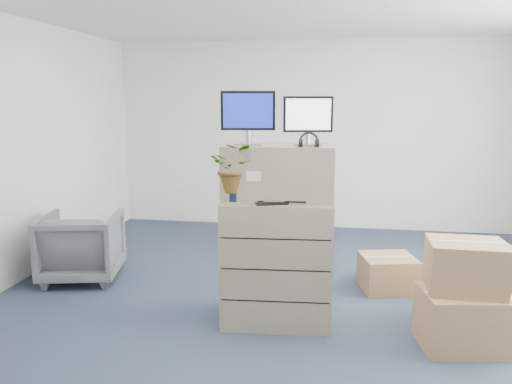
% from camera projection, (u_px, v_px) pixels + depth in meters
% --- Properties ---
extents(ground, '(7.00, 7.00, 0.00)m').
position_uv_depth(ground, '(292.00, 325.00, 4.35)').
color(ground, '#242B41').
rests_on(ground, ground).
extents(wall_back, '(6.00, 0.02, 2.80)m').
position_uv_depth(wall_back, '(314.00, 136.00, 7.51)').
color(wall_back, silver).
rests_on(wall_back, ground).
extents(filing_cabinet_lower, '(0.97, 0.63, 1.09)m').
position_uv_depth(filing_cabinet_lower, '(277.00, 261.00, 4.35)').
color(filing_cabinet_lower, gray).
rests_on(filing_cabinet_lower, ground).
extents(filing_cabinet_upper, '(0.97, 0.53, 0.47)m').
position_uv_depth(filing_cabinet_upper, '(278.00, 172.00, 4.26)').
color(filing_cabinet_upper, gray).
rests_on(filing_cabinet_upper, filing_cabinet_lower).
extents(monitor_left, '(0.46, 0.20, 0.45)m').
position_uv_depth(monitor_left, '(248.00, 115.00, 4.15)').
color(monitor_left, '#99999E').
rests_on(monitor_left, filing_cabinet_upper).
extents(monitor_right, '(0.41, 0.20, 0.41)m').
position_uv_depth(monitor_right, '(308.00, 118.00, 4.12)').
color(monitor_right, '#99999E').
rests_on(monitor_right, filing_cabinet_upper).
extents(headphones, '(0.16, 0.03, 0.16)m').
position_uv_depth(headphones, '(309.00, 142.00, 4.04)').
color(headphones, black).
rests_on(headphones, filing_cabinet_upper).
extents(keyboard, '(0.48, 0.33, 0.02)m').
position_uv_depth(keyboard, '(281.00, 201.00, 4.14)').
color(keyboard, black).
rests_on(keyboard, filing_cabinet_lower).
extents(mouse, '(0.11, 0.09, 0.03)m').
position_uv_depth(mouse, '(321.00, 201.00, 4.14)').
color(mouse, silver).
rests_on(mouse, filing_cabinet_lower).
extents(water_bottle, '(0.07, 0.07, 0.26)m').
position_uv_depth(water_bottle, '(291.00, 185.00, 4.24)').
color(water_bottle, '#979A9F').
rests_on(water_bottle, filing_cabinet_lower).
extents(phone_dock, '(0.06, 0.05, 0.14)m').
position_uv_depth(phone_dock, '(277.00, 195.00, 4.25)').
color(phone_dock, silver).
rests_on(phone_dock, filing_cabinet_lower).
extents(external_drive, '(0.22, 0.18, 0.06)m').
position_uv_depth(external_drive, '(319.00, 195.00, 4.33)').
color(external_drive, black).
rests_on(external_drive, filing_cabinet_lower).
extents(tissue_box, '(0.24, 0.15, 0.08)m').
position_uv_depth(tissue_box, '(318.00, 188.00, 4.26)').
color(tissue_box, '#3E76D5').
rests_on(tissue_box, external_drive).
extents(potted_plant, '(0.38, 0.42, 0.40)m').
position_uv_depth(potted_plant, '(234.00, 175.00, 4.14)').
color(potted_plant, '#93B08E').
rests_on(potted_plant, filing_cabinet_lower).
extents(office_chair, '(0.93, 0.89, 0.81)m').
position_uv_depth(office_chair, '(82.00, 243.00, 5.41)').
color(office_chair, '#58575C').
rests_on(office_chair, ground).
extents(cardboard_boxes, '(1.93, 1.76, 0.85)m').
position_uv_depth(cardboard_boxes, '(473.00, 291.00, 4.29)').
color(cardboard_boxes, olive).
rests_on(cardboard_boxes, ground).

